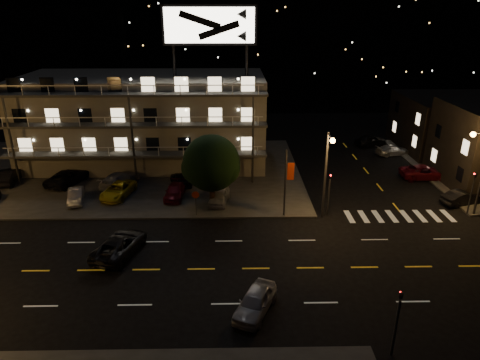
{
  "coord_description": "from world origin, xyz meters",
  "views": [
    {
      "loc": [
        0.33,
        -26.55,
        17.7
      ],
      "look_at": [
        0.99,
        8.0,
        3.77
      ],
      "focal_mm": 32.0,
      "sensor_mm": 36.0,
      "label": 1
    }
  ],
  "objects_px": {
    "lot_car_4": "(219,196)",
    "road_car_east": "(255,302)",
    "tree": "(211,165)",
    "road_car_west": "(120,245)",
    "side_car_0": "(463,198)",
    "lot_car_7": "(120,179)",
    "lot_car_2": "(118,190)"
  },
  "relations": [
    {
      "from": "side_car_0",
      "to": "road_car_west",
      "type": "height_order",
      "value": "road_car_west"
    },
    {
      "from": "lot_car_2",
      "to": "side_car_0",
      "type": "height_order",
      "value": "lot_car_2"
    },
    {
      "from": "tree",
      "to": "road_car_east",
      "type": "bearing_deg",
      "value": -77.7
    },
    {
      "from": "road_car_east",
      "to": "lot_car_2",
      "type": "bearing_deg",
      "value": 150.04
    },
    {
      "from": "side_car_0",
      "to": "road_car_east",
      "type": "height_order",
      "value": "road_car_east"
    },
    {
      "from": "road_car_west",
      "to": "lot_car_2",
      "type": "bearing_deg",
      "value": -60.27
    },
    {
      "from": "lot_car_4",
      "to": "lot_car_2",
      "type": "bearing_deg",
      "value": -179.7
    },
    {
      "from": "lot_car_4",
      "to": "side_car_0",
      "type": "bearing_deg",
      "value": 7.9
    },
    {
      "from": "lot_car_2",
      "to": "road_car_east",
      "type": "relative_size",
      "value": 1.12
    },
    {
      "from": "tree",
      "to": "lot_car_7",
      "type": "distance_m",
      "value": 11.7
    },
    {
      "from": "tree",
      "to": "road_car_west",
      "type": "height_order",
      "value": "tree"
    },
    {
      "from": "lot_car_2",
      "to": "lot_car_4",
      "type": "relative_size",
      "value": 1.2
    },
    {
      "from": "tree",
      "to": "side_car_0",
      "type": "bearing_deg",
      "value": 0.15
    },
    {
      "from": "side_car_0",
      "to": "lot_car_7",
      "type": "bearing_deg",
      "value": 64.86
    },
    {
      "from": "lot_car_4",
      "to": "side_car_0",
      "type": "relative_size",
      "value": 0.95
    },
    {
      "from": "lot_car_7",
      "to": "tree",
      "type": "bearing_deg",
      "value": 176.13
    },
    {
      "from": "lot_car_4",
      "to": "road_car_east",
      "type": "distance_m",
      "value": 16.2
    },
    {
      "from": "side_car_0",
      "to": "tree",
      "type": "bearing_deg",
      "value": 73.34
    },
    {
      "from": "lot_car_2",
      "to": "side_car_0",
      "type": "distance_m",
      "value": 33.78
    },
    {
      "from": "lot_car_7",
      "to": "road_car_west",
      "type": "relative_size",
      "value": 0.93
    },
    {
      "from": "lot_car_4",
      "to": "road_car_east",
      "type": "bearing_deg",
      "value": -71.27
    },
    {
      "from": "lot_car_2",
      "to": "road_car_east",
      "type": "distance_m",
      "value": 21.76
    },
    {
      "from": "lot_car_4",
      "to": "lot_car_7",
      "type": "bearing_deg",
      "value": 166.72
    },
    {
      "from": "road_car_east",
      "to": "lot_car_7",
      "type": "bearing_deg",
      "value": 147.1
    },
    {
      "from": "road_car_west",
      "to": "lot_car_7",
      "type": "bearing_deg",
      "value": -61.1
    },
    {
      "from": "lot_car_7",
      "to": "side_car_0",
      "type": "xyz_separation_m",
      "value": [
        34.23,
        -5.01,
        -0.2
      ]
    },
    {
      "from": "lot_car_4",
      "to": "road_car_east",
      "type": "relative_size",
      "value": 0.93
    },
    {
      "from": "tree",
      "to": "lot_car_7",
      "type": "height_order",
      "value": "tree"
    },
    {
      "from": "road_car_west",
      "to": "road_car_east",
      "type": "bearing_deg",
      "value": 160.68
    },
    {
      "from": "tree",
      "to": "lot_car_4",
      "type": "relative_size",
      "value": 1.72
    },
    {
      "from": "lot_car_7",
      "to": "road_car_east",
      "type": "bearing_deg",
      "value": 146.2
    },
    {
      "from": "tree",
      "to": "lot_car_7",
      "type": "xyz_separation_m",
      "value": [
        -9.98,
        5.07,
        -3.38
      ]
    }
  ]
}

